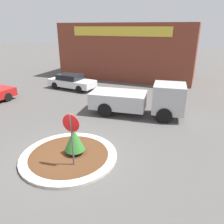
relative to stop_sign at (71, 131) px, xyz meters
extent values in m
plane|color=#514F4C|center=(-0.60, 0.57, -1.68)|extent=(120.00, 120.00, 0.00)
cylinder|color=#BCB7AD|center=(-0.60, 0.57, -1.61)|extent=(4.32, 4.32, 0.13)
cylinder|color=#4C2D19|center=(-0.60, 0.57, -1.61)|extent=(3.55, 3.55, 0.13)
cylinder|color=#4C4C51|center=(0.00, 0.00, -0.47)|extent=(0.07, 0.07, 2.40)
cylinder|color=#B71414|center=(0.00, 0.00, 0.34)|extent=(0.74, 0.03, 0.74)
cylinder|color=brown|center=(-0.42, 0.80, -1.46)|extent=(0.08, 0.08, 0.17)
cone|color=#2D6B28|center=(-0.42, 0.80, -0.87)|extent=(0.92, 0.92, 1.01)
cube|color=#B2B2B7|center=(2.81, 6.90, -0.37)|extent=(2.15, 2.17, 1.77)
cube|color=#B2B2B7|center=(-0.42, 6.50, -0.73)|extent=(3.84, 2.48, 1.03)
cube|color=black|center=(3.47, 6.98, -0.06)|extent=(0.25, 1.74, 0.62)
cylinder|color=black|center=(2.51, 7.81, -1.20)|extent=(0.97, 0.34, 0.95)
cylinder|color=black|center=(2.74, 5.94, -1.20)|extent=(0.97, 0.34, 0.95)
cylinder|color=black|center=(-1.19, 7.36, -1.20)|extent=(0.97, 0.34, 0.95)
cylinder|color=black|center=(-0.96, 5.49, -1.20)|extent=(0.97, 0.34, 0.95)
cube|color=brown|center=(-3.40, 17.86, 1.25)|extent=(14.54, 6.00, 5.86)
cube|color=gold|center=(-3.40, 14.83, 3.37)|extent=(10.18, 0.08, 0.90)
cube|color=silver|center=(-6.57, 10.64, -1.09)|extent=(4.59, 2.18, 0.60)
cube|color=black|center=(-6.79, 10.66, -0.55)|extent=(2.27, 1.75, 0.48)
cylinder|color=black|center=(-5.12, 11.32, -1.34)|extent=(0.68, 0.26, 0.66)
cylinder|color=black|center=(-5.28, 9.70, -1.34)|extent=(0.68, 0.26, 0.66)
cylinder|color=black|center=(-7.86, 11.58, -1.34)|extent=(0.68, 0.26, 0.66)
cylinder|color=black|center=(-8.02, 9.97, -1.34)|extent=(0.68, 0.26, 0.66)
cylinder|color=black|center=(-9.29, 5.56, -1.33)|extent=(0.25, 0.70, 0.68)
camera|label=1|loc=(4.33, -6.55, 3.83)|focal=35.00mm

